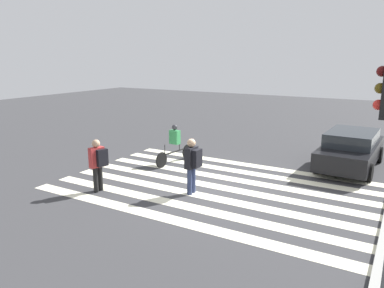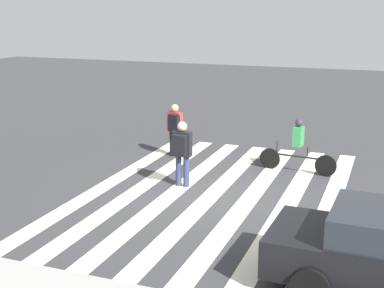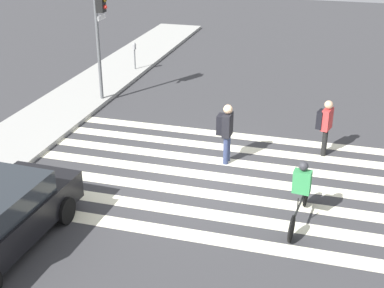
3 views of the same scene
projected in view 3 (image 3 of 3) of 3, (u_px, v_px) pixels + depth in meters
ground_plane at (207, 175)px, 14.65m from camera, size 60.00×60.00×0.00m
sidewalk_curb at (7, 147)px, 16.18m from camera, size 36.00×2.50×0.14m
crosswalk_stripes at (207, 175)px, 14.65m from camera, size 6.26×10.00×0.01m
traffic_light at (100, 20)px, 18.75m from camera, size 0.60×0.50×4.37m
parking_meter at (134, 50)px, 23.14m from camera, size 0.15×0.15×1.31m
pedestrian_adult_tall_backpack at (226, 129)px, 14.99m from camera, size 0.49×0.41×1.75m
pedestrian_child_with_backpack at (325, 123)px, 15.49m from camera, size 0.51×0.47×1.68m
cyclist_far_lane at (301, 190)px, 12.17m from camera, size 2.25×0.42×1.58m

